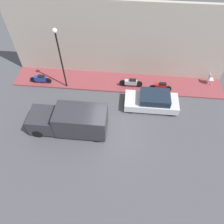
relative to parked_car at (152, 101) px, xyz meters
name	(u,v)px	position (x,y,z in m)	size (l,w,h in m)	color
ground_plane	(112,133)	(-2.73, 2.81, -0.62)	(60.00, 60.00, 0.00)	#47474C
sidewalk	(117,82)	(2.39, 2.81, -0.57)	(2.29, 17.34, 0.11)	brown
building_facade	(119,41)	(3.69, 2.81, 2.52)	(0.30, 17.34, 6.29)	#B2A899
parked_car	(152,101)	(0.00, 0.00, 0.00)	(1.76, 3.99, 1.30)	silver
delivery_van	(70,120)	(-2.68, 5.64, 0.38)	(1.87, 5.24, 1.98)	#2D2D33
scooter_silver	(131,83)	(1.96, 1.67, -0.10)	(0.30, 1.89, 0.76)	#B7B7BF
motorcycle_blue	(40,79)	(1.70, 9.15, -0.11)	(0.30, 1.80, 0.77)	navy
motorcycle_red	(161,87)	(1.62, -0.70, -0.05)	(0.30, 1.77, 0.87)	#B21E1E
streetlamp	(59,52)	(1.51, 6.95, 2.84)	(0.34, 0.34, 5.14)	black
cafe_chair	(210,78)	(2.90, -4.76, 0.05)	(0.40, 0.40, 0.99)	silver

